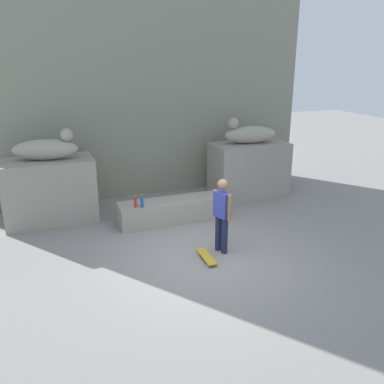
% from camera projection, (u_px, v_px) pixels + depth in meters
% --- Properties ---
extents(ground_plane, '(40.00, 40.00, 0.00)m').
position_uv_depth(ground_plane, '(203.00, 258.00, 8.74)').
color(ground_plane, gray).
extents(facade_wall, '(10.28, 0.60, 6.39)m').
position_uv_depth(facade_wall, '(141.00, 89.00, 12.09)').
color(facade_wall, gray).
rests_on(facade_wall, ground_plane).
extents(pedestal_left, '(2.27, 1.22, 1.64)m').
position_uv_depth(pedestal_left, '(50.00, 191.00, 10.50)').
color(pedestal_left, gray).
rests_on(pedestal_left, ground_plane).
extents(pedestal_right, '(2.27, 1.22, 1.64)m').
position_uv_depth(pedestal_right, '(249.00, 170.00, 12.46)').
color(pedestal_right, gray).
rests_on(pedestal_right, ground_plane).
extents(statue_reclining_left, '(1.67, 0.84, 0.78)m').
position_uv_depth(statue_reclining_left, '(47.00, 149.00, 10.16)').
color(statue_reclining_left, '#9F9D8B').
rests_on(statue_reclining_left, pedestal_left).
extents(statue_reclining_right, '(1.66, 0.76, 0.78)m').
position_uv_depth(statue_reclining_right, '(249.00, 134.00, 12.10)').
color(statue_reclining_right, '#9F9D8B').
rests_on(statue_reclining_right, pedestal_right).
extents(ledge_block, '(2.72, 0.73, 0.58)m').
position_uv_depth(ledge_block, '(171.00, 211.00, 10.62)').
color(ledge_block, gray).
rests_on(ledge_block, ground_plane).
extents(skater, '(0.30, 0.52, 1.67)m').
position_uv_depth(skater, '(222.00, 212.00, 8.75)').
color(skater, '#1E233F').
rests_on(skater, ground_plane).
extents(skateboard, '(0.23, 0.81, 0.08)m').
position_uv_depth(skateboard, '(206.00, 256.00, 8.66)').
color(skateboard, gold).
rests_on(skateboard, ground_plane).
extents(bottle_red, '(0.06, 0.06, 0.30)m').
position_uv_depth(bottle_red, '(135.00, 202.00, 9.98)').
color(bottle_red, red).
rests_on(bottle_red, ledge_block).
extents(bottle_blue, '(0.08, 0.08, 0.33)m').
position_uv_depth(bottle_blue, '(142.00, 202.00, 9.98)').
color(bottle_blue, '#194C99').
rests_on(bottle_blue, ledge_block).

